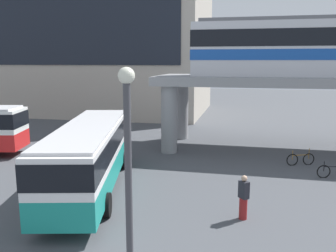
{
  "coord_description": "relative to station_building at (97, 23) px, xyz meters",
  "views": [
    {
      "loc": [
        6.17,
        -11.56,
        6.23
      ],
      "look_at": [
        1.47,
        9.92,
        2.2
      ],
      "focal_mm": 38.32,
      "sensor_mm": 36.0,
      "label": 1
    }
  ],
  "objects": [
    {
      "name": "station_building",
      "position": [
        0.0,
        0.0,
        0.0
      ],
      "size": [
        26.48,
        15.99,
        21.41
      ],
      "color": "#B2A899",
      "rests_on": "ground_plane"
    },
    {
      "name": "bicycle_black",
      "position": [
        22.93,
        -22.32,
        -10.35
      ],
      "size": [
        1.77,
        0.42,
        1.04
      ],
      "color": "black",
      "rests_on": "ground_plane"
    },
    {
      "name": "lamp_post",
      "position": [
        15.74,
        -35.17,
        -7.09
      ],
      "size": [
        0.36,
        0.36,
        6.1
      ],
      "color": "#3F3F44",
      "rests_on": "ground_plane"
    },
    {
      "name": "bicycle_brown",
      "position": [
        21.53,
        -20.18,
        -10.35
      ],
      "size": [
        1.69,
        0.69,
        1.04
      ],
      "color": "black",
      "rests_on": "ground_plane"
    },
    {
      "name": "pedestrian_waiting_near_stop",
      "position": [
        18.24,
        -28.56,
        -9.85
      ],
      "size": [
        0.46,
        0.47,
        1.81
      ],
      "color": "maroon",
      "rests_on": "ground_plane"
    },
    {
      "name": "ground_plane",
      "position": [
        12.01,
        -20.73,
        -10.71
      ],
      "size": [
        120.0,
        120.0,
        0.0
      ],
      "primitive_type": "plane",
      "color": "#47494F"
    },
    {
      "name": "bus_main",
      "position": [
        10.95,
        -26.81,
        -8.72
      ],
      "size": [
        5.0,
        11.33,
        3.22
      ],
      "color": "teal",
      "rests_on": "ground_plane"
    }
  ]
}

